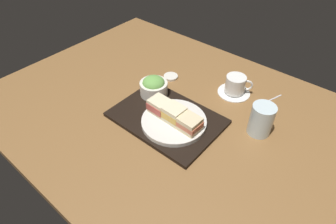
% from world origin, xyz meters
% --- Properties ---
extents(ground_plane, '(1.40, 1.00, 0.03)m').
position_xyz_m(ground_plane, '(0.00, 0.00, -0.01)').
color(ground_plane, brown).
extents(serving_tray, '(0.37, 0.26, 0.01)m').
position_xyz_m(serving_tray, '(0.00, -0.05, 0.01)').
color(serving_tray, black).
rests_on(serving_tray, ground_plane).
extents(sandwich_plate, '(0.22, 0.22, 0.02)m').
position_xyz_m(sandwich_plate, '(0.04, -0.06, 0.02)').
color(sandwich_plate, silver).
rests_on(sandwich_plate, serving_tray).
extents(sandwich_near, '(0.07, 0.07, 0.05)m').
position_xyz_m(sandwich_near, '(-0.03, -0.06, 0.05)').
color(sandwich_near, beige).
rests_on(sandwich_near, sandwich_plate).
extents(sandwich_middle, '(0.07, 0.06, 0.06)m').
position_xyz_m(sandwich_middle, '(0.04, -0.06, 0.06)').
color(sandwich_middle, beige).
rests_on(sandwich_middle, sandwich_plate).
extents(sandwich_far, '(0.07, 0.06, 0.05)m').
position_xyz_m(sandwich_far, '(0.11, -0.06, 0.05)').
color(sandwich_far, beige).
rests_on(sandwich_far, sandwich_plate).
extents(salad_bowl, '(0.11, 0.11, 0.07)m').
position_xyz_m(salad_bowl, '(-0.12, 0.02, 0.05)').
color(salad_bowl, silver).
rests_on(salad_bowl, serving_tray).
extents(coffee_cup, '(0.13, 0.13, 0.08)m').
position_xyz_m(coffee_cup, '(0.10, 0.24, 0.03)').
color(coffee_cup, white).
rests_on(coffee_cup, ground_plane).
extents(drinking_glass, '(0.08, 0.08, 0.11)m').
position_xyz_m(drinking_glass, '(0.28, 0.11, 0.06)').
color(drinking_glass, silver).
rests_on(drinking_glass, ground_plane).
extents(small_sauce_dish, '(0.06, 0.06, 0.01)m').
position_xyz_m(small_sauce_dish, '(-0.15, 0.16, 0.01)').
color(small_sauce_dish, silver).
rests_on(small_sauce_dish, ground_plane).
extents(teaspoon, '(0.05, 0.10, 0.01)m').
position_xyz_m(teaspoon, '(0.23, 0.27, 0.00)').
color(teaspoon, silver).
rests_on(teaspoon, ground_plane).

